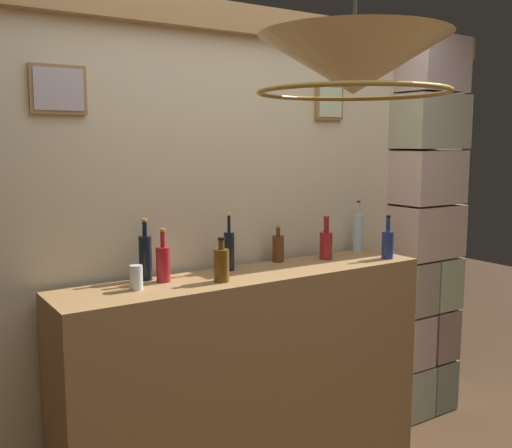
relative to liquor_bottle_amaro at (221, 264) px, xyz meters
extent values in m
cube|color=beige|center=(0.20, 0.35, 0.02)|extent=(3.75, 0.08, 2.44)
cube|color=#9E7547|center=(0.20, 0.29, 1.16)|extent=(3.75, 0.10, 0.14)
cube|color=#9E7547|center=(-0.62, 0.30, 0.78)|extent=(0.24, 0.03, 0.21)
cube|color=#BEB1B8|center=(-0.62, 0.28, 0.78)|extent=(0.21, 0.01, 0.18)
cube|color=#9E7547|center=(0.88, 0.30, 0.78)|extent=(0.19, 0.03, 0.19)
cube|color=beige|center=(0.88, 0.28, 0.78)|extent=(0.16, 0.01, 0.16)
cube|color=#A1B1A2|center=(1.48, 0.21, -1.03)|extent=(0.23, 0.32, 0.33)
cube|color=gray|center=(1.71, 0.21, -1.03)|extent=(0.21, 0.32, 0.33)
cube|color=#C2ADAE|center=(1.48, 0.21, -0.68)|extent=(0.20, 0.32, 0.33)
cube|color=gray|center=(1.71, 0.21, -0.68)|extent=(0.21, 0.32, 0.33)
cube|color=#A09684|center=(1.48, 0.21, -0.34)|extent=(0.21, 0.32, 0.33)
cube|color=#B2BE96|center=(1.71, 0.21, -0.34)|extent=(0.22, 0.32, 0.33)
cube|color=beige|center=(1.60, 0.21, 0.00)|extent=(0.46, 0.32, 0.33)
cube|color=beige|center=(1.60, 0.21, 0.34)|extent=(0.44, 0.32, 0.33)
cube|color=#AEAE8F|center=(1.60, 0.21, 0.68)|extent=(0.45, 0.32, 0.33)
cube|color=beige|center=(1.60, 0.21, 1.02)|extent=(0.40, 0.32, 0.33)
cube|color=#9E7547|center=(0.20, 0.07, -0.64)|extent=(1.93, 0.40, 1.11)
cylinder|color=brown|center=(0.00, 0.00, -0.01)|extent=(0.07, 0.07, 0.15)
cylinder|color=brown|center=(0.00, 0.00, 0.09)|extent=(0.03, 0.03, 0.04)
cylinder|color=black|center=(0.00, 0.00, 0.12)|extent=(0.03, 0.03, 0.01)
cylinder|color=#5A3415|center=(0.48, 0.23, -0.01)|extent=(0.06, 0.06, 0.14)
cylinder|color=#5A3415|center=(0.48, 0.23, 0.08)|extent=(0.02, 0.02, 0.05)
cylinder|color=#B7932D|center=(0.48, 0.23, 0.11)|extent=(0.02, 0.02, 0.01)
cylinder|color=black|center=(-0.28, 0.22, 0.02)|extent=(0.06, 0.06, 0.21)
cylinder|color=black|center=(-0.28, 0.22, 0.16)|extent=(0.02, 0.02, 0.07)
cylinder|color=#B7932D|center=(-0.28, 0.22, 0.20)|extent=(0.03, 0.03, 0.01)
cylinder|color=navy|center=(1.04, -0.03, -0.01)|extent=(0.06, 0.06, 0.15)
cylinder|color=navy|center=(1.04, -0.03, 0.11)|extent=(0.02, 0.02, 0.08)
cylinder|color=black|center=(1.04, -0.03, 0.15)|extent=(0.03, 0.03, 0.01)
cylinder|color=#A41C25|center=(-0.22, 0.15, 0.00)|extent=(0.07, 0.07, 0.16)
cylinder|color=#A41C25|center=(-0.22, 0.15, 0.12)|extent=(0.02, 0.02, 0.07)
cylinder|color=#B7932D|center=(-0.22, 0.15, 0.16)|extent=(0.02, 0.02, 0.01)
cylinder|color=silver|center=(1.05, 0.22, 0.03)|extent=(0.06, 0.06, 0.21)
cylinder|color=silver|center=(1.05, 0.22, 0.17)|extent=(0.02, 0.02, 0.07)
cylinder|color=maroon|center=(1.05, 0.22, 0.21)|extent=(0.02, 0.02, 0.01)
cylinder|color=maroon|center=(0.74, 0.14, -0.01)|extent=(0.07, 0.07, 0.15)
cylinder|color=maroon|center=(0.74, 0.14, 0.11)|extent=(0.03, 0.03, 0.08)
cylinder|color=maroon|center=(0.74, 0.14, 0.15)|extent=(0.03, 0.03, 0.01)
cylinder|color=black|center=(0.15, 0.19, 0.02)|extent=(0.05, 0.05, 0.19)
cylinder|color=black|center=(0.15, 0.19, 0.15)|extent=(0.02, 0.02, 0.08)
cylinder|color=#B7932D|center=(0.15, 0.19, 0.20)|extent=(0.02, 0.02, 0.01)
cylinder|color=silver|center=(-0.38, 0.07, -0.03)|extent=(0.06, 0.06, 0.11)
cone|color=beige|center=(0.02, -0.83, 0.80)|extent=(0.63, 0.63, 0.19)
torus|color=#AD8433|center=(0.02, -0.83, 0.72)|extent=(0.63, 0.63, 0.02)
camera|label=1|loc=(-1.32, -2.30, 0.56)|focal=41.39mm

